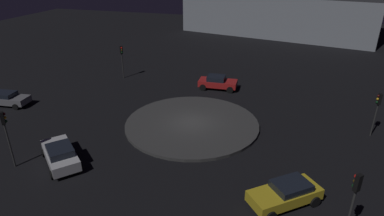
{
  "coord_description": "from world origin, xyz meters",
  "views": [
    {
      "loc": [
        -7.28,
        24.35,
        13.35
      ],
      "look_at": [
        0.0,
        0.0,
        1.63
      ],
      "focal_mm": 30.53,
      "sensor_mm": 36.0,
      "label": 1
    }
  ],
  "objects_px": {
    "traffic_light_southeast": "(122,56)",
    "traffic_light_northwest": "(354,197)",
    "car_silver": "(60,154)",
    "traffic_light_northeast": "(6,128)",
    "traffic_light_west": "(377,106)",
    "car_grey": "(5,98)",
    "store_building": "(281,11)",
    "car_yellow": "(286,193)",
    "car_red": "(217,82)"
  },
  "relations": [
    {
      "from": "car_grey",
      "to": "car_silver",
      "type": "height_order",
      "value": "car_silver"
    },
    {
      "from": "traffic_light_southeast",
      "to": "traffic_light_northwest",
      "type": "bearing_deg",
      "value": -2.15
    },
    {
      "from": "traffic_light_west",
      "to": "store_building",
      "type": "relative_size",
      "value": 0.1
    },
    {
      "from": "car_yellow",
      "to": "traffic_light_northwest",
      "type": "bearing_deg",
      "value": 100.46
    },
    {
      "from": "car_silver",
      "to": "traffic_light_west",
      "type": "distance_m",
      "value": 24.39
    },
    {
      "from": "car_grey",
      "to": "traffic_light_southeast",
      "type": "xyz_separation_m",
      "value": [
        -7.42,
        -10.63,
        2.1
      ]
    },
    {
      "from": "car_yellow",
      "to": "traffic_light_northwest",
      "type": "height_order",
      "value": "traffic_light_northwest"
    },
    {
      "from": "car_red",
      "to": "car_yellow",
      "type": "bearing_deg",
      "value": -67.45
    },
    {
      "from": "car_grey",
      "to": "traffic_light_northwest",
      "type": "height_order",
      "value": "traffic_light_northwest"
    },
    {
      "from": "traffic_light_west",
      "to": "traffic_light_northwest",
      "type": "xyz_separation_m",
      "value": [
        3.55,
        12.9,
        0.46
      ]
    },
    {
      "from": "traffic_light_southeast",
      "to": "traffic_light_west",
      "type": "distance_m",
      "value": 27.08
    },
    {
      "from": "traffic_light_west",
      "to": "traffic_light_northwest",
      "type": "relative_size",
      "value": 0.84
    },
    {
      "from": "traffic_light_west",
      "to": "traffic_light_northwest",
      "type": "distance_m",
      "value": 13.38
    },
    {
      "from": "car_yellow",
      "to": "traffic_light_southeast",
      "type": "xyz_separation_m",
      "value": [
        19.7,
        -17.54,
        2.04
      ]
    },
    {
      "from": "car_grey",
      "to": "car_red",
      "type": "height_order",
      "value": "car_red"
    },
    {
      "from": "car_red",
      "to": "car_silver",
      "type": "distance_m",
      "value": 19.01
    },
    {
      "from": "traffic_light_southeast",
      "to": "traffic_light_northwest",
      "type": "distance_m",
      "value": 30.15
    },
    {
      "from": "car_grey",
      "to": "traffic_light_southeast",
      "type": "distance_m",
      "value": 13.13
    },
    {
      "from": "car_yellow",
      "to": "traffic_light_southeast",
      "type": "height_order",
      "value": "traffic_light_southeast"
    },
    {
      "from": "traffic_light_southeast",
      "to": "store_building",
      "type": "xyz_separation_m",
      "value": [
        -16.6,
        -33.39,
        1.18
      ]
    },
    {
      "from": "traffic_light_southeast",
      "to": "traffic_light_northeast",
      "type": "distance_m",
      "value": 19.05
    },
    {
      "from": "traffic_light_northeast",
      "to": "car_silver",
      "type": "bearing_deg",
      "value": -20.4
    },
    {
      "from": "traffic_light_northwest",
      "to": "traffic_light_west",
      "type": "bearing_deg",
      "value": -61.83
    },
    {
      "from": "store_building",
      "to": "car_silver",
      "type": "bearing_deg",
      "value": 88.58
    },
    {
      "from": "car_yellow",
      "to": "car_silver",
      "type": "distance_m",
      "value": 15.39
    },
    {
      "from": "traffic_light_northwest",
      "to": "store_building",
      "type": "distance_m",
      "value": 53.69
    },
    {
      "from": "car_silver",
      "to": "traffic_light_northwest",
      "type": "relative_size",
      "value": 1.02
    },
    {
      "from": "traffic_light_west",
      "to": "traffic_light_southeast",
      "type": "bearing_deg",
      "value": -24.29
    },
    {
      "from": "car_red",
      "to": "store_building",
      "type": "xyz_separation_m",
      "value": [
        -4.86,
        -33.67,
        3.2
      ]
    },
    {
      "from": "car_silver",
      "to": "car_yellow",
      "type": "bearing_deg",
      "value": -137.66
    },
    {
      "from": "car_yellow",
      "to": "traffic_light_west",
      "type": "height_order",
      "value": "traffic_light_west"
    },
    {
      "from": "car_silver",
      "to": "traffic_light_southeast",
      "type": "bearing_deg",
      "value": -34.89
    },
    {
      "from": "car_grey",
      "to": "traffic_light_west",
      "type": "relative_size",
      "value": 1.27
    },
    {
      "from": "store_building",
      "to": "traffic_light_northeast",
      "type": "bearing_deg",
      "value": 85.93
    },
    {
      "from": "car_red",
      "to": "store_building",
      "type": "relative_size",
      "value": 0.11
    },
    {
      "from": "car_red",
      "to": "car_silver",
      "type": "bearing_deg",
      "value": -115.22
    },
    {
      "from": "traffic_light_northwest",
      "to": "car_silver",
      "type": "bearing_deg",
      "value": 36.72
    },
    {
      "from": "car_red",
      "to": "traffic_light_southeast",
      "type": "distance_m",
      "value": 11.92
    },
    {
      "from": "traffic_light_northwest",
      "to": "store_building",
      "type": "xyz_separation_m",
      "value": [
        6.0,
        -53.35,
        0.85
      ]
    },
    {
      "from": "car_silver",
      "to": "traffic_light_northeast",
      "type": "relative_size",
      "value": 1.06
    },
    {
      "from": "car_silver",
      "to": "store_building",
      "type": "height_order",
      "value": "store_building"
    },
    {
      "from": "car_red",
      "to": "traffic_light_northeast",
      "type": "distance_m",
      "value": 21.5
    },
    {
      "from": "traffic_light_west",
      "to": "car_silver",
      "type": "bearing_deg",
      "value": 16.94
    },
    {
      "from": "car_yellow",
      "to": "car_grey",
      "type": "xyz_separation_m",
      "value": [
        27.12,
        -6.91,
        -0.06
      ]
    },
    {
      "from": "traffic_light_southeast",
      "to": "car_yellow",
      "type": "bearing_deg",
      "value": -2.38
    },
    {
      "from": "car_silver",
      "to": "store_building",
      "type": "bearing_deg",
      "value": -62.03
    },
    {
      "from": "car_yellow",
      "to": "traffic_light_southeast",
      "type": "bearing_deg",
      "value": -81.36
    },
    {
      "from": "traffic_light_southeast",
      "to": "car_red",
      "type": "bearing_deg",
      "value": 37.95
    },
    {
      "from": "car_grey",
      "to": "traffic_light_west",
      "type": "bearing_deg",
      "value": -0.23
    },
    {
      "from": "car_yellow",
      "to": "traffic_light_northwest",
      "type": "distance_m",
      "value": 4.46
    }
  ]
}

